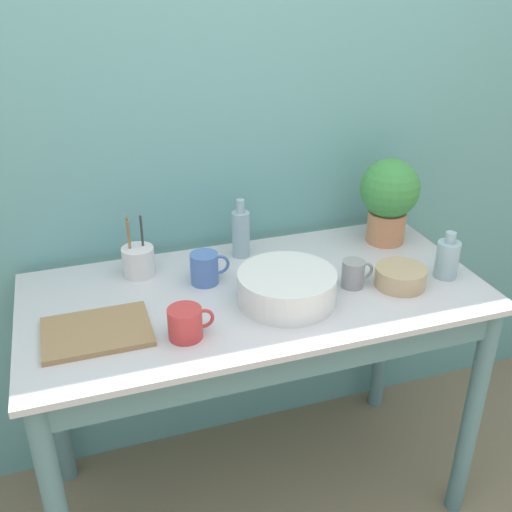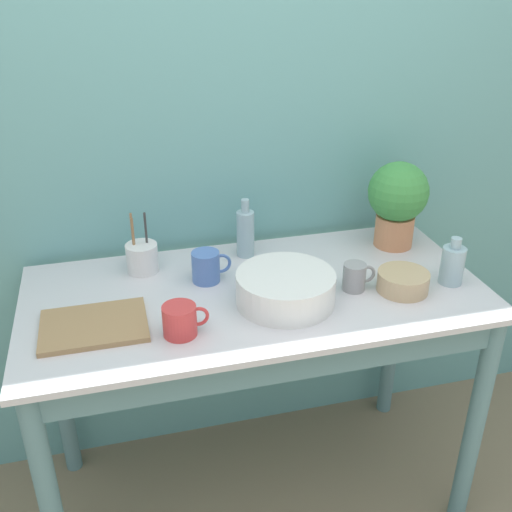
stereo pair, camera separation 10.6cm
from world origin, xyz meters
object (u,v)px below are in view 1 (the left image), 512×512
(bottle_short, at_px, (447,258))
(bowl_small_tan, at_px, (400,277))
(tray_board, at_px, (97,332))
(potted_plant, at_px, (389,196))
(mug_red, at_px, (186,323))
(mug_grey, at_px, (354,274))
(utensil_cup, at_px, (138,261))
(mug_blue, at_px, (205,268))
(bottle_tall, at_px, (241,233))
(bowl_wash_large, at_px, (287,287))

(bottle_short, distance_m, bowl_small_tan, 0.17)
(tray_board, bearing_deg, bottle_short, -1.03)
(potted_plant, xyz_separation_m, mug_red, (-0.81, -0.37, -0.13))
(mug_grey, height_order, utensil_cup, utensil_cup)
(mug_grey, xyz_separation_m, mug_blue, (-0.43, 0.17, 0.01))
(bottle_tall, height_order, bowl_small_tan, bottle_tall)
(bottle_short, relative_size, mug_blue, 1.23)
(bowl_small_tan, bearing_deg, utensil_cup, 156.63)
(bowl_wash_large, relative_size, bowl_small_tan, 1.86)
(potted_plant, bearing_deg, tray_board, -165.18)
(bottle_tall, xyz_separation_m, bottle_short, (0.58, -0.35, -0.02))
(bowl_wash_large, relative_size, tray_board, 1.01)
(bottle_short, relative_size, bowl_small_tan, 0.98)
(mug_red, xyz_separation_m, utensil_cup, (-0.07, 0.40, 0.01))
(utensil_cup, bearing_deg, potted_plant, -1.85)
(bottle_tall, bearing_deg, utensil_cup, -175.88)
(mug_red, bearing_deg, bowl_wash_large, 15.28)
(tray_board, bearing_deg, mug_red, -21.34)
(mug_red, relative_size, mug_blue, 1.02)
(mug_blue, height_order, tray_board, mug_blue)
(bottle_tall, distance_m, mug_blue, 0.22)
(bottle_tall, xyz_separation_m, utensil_cup, (-0.35, -0.03, -0.04))
(bowl_small_tan, bearing_deg, tray_board, 178.39)
(mug_grey, bearing_deg, utensil_cup, 155.33)
(potted_plant, height_order, bowl_small_tan, potted_plant)
(mug_grey, distance_m, mug_red, 0.57)
(mug_grey, relative_size, utensil_cup, 0.52)
(bowl_wash_large, bearing_deg, bottle_tall, 97.05)
(mug_red, bearing_deg, mug_blue, 66.00)
(bottle_tall, height_order, mug_grey, bottle_tall)
(mug_grey, bearing_deg, bowl_wash_large, -175.24)
(bottle_tall, bearing_deg, mug_grey, -49.00)
(tray_board, bearing_deg, mug_grey, 1.29)
(bowl_wash_large, xyz_separation_m, mug_grey, (0.23, 0.02, -0.00))
(bottle_tall, relative_size, tray_board, 0.70)
(mug_red, height_order, utensil_cup, utensil_cup)
(bottle_short, xyz_separation_m, tray_board, (-1.10, 0.02, -0.06))
(potted_plant, relative_size, mug_blue, 2.41)
(bottle_short, bearing_deg, bowl_wash_large, 178.05)
(bowl_wash_large, bearing_deg, bowl_small_tan, -3.79)
(utensil_cup, bearing_deg, bottle_short, -19.15)
(bowl_small_tan, distance_m, utensil_cup, 0.84)
(potted_plant, distance_m, tray_board, 1.10)
(bowl_wash_large, bearing_deg, mug_grey, 4.76)
(mug_grey, distance_m, mug_blue, 0.47)
(bottle_short, bearing_deg, potted_plant, 100.22)
(bowl_wash_large, distance_m, bowl_small_tan, 0.37)
(mug_red, distance_m, tray_board, 0.25)
(bowl_wash_large, height_order, mug_blue, mug_blue)
(bowl_wash_large, xyz_separation_m, utensil_cup, (-0.40, 0.31, 0.00))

